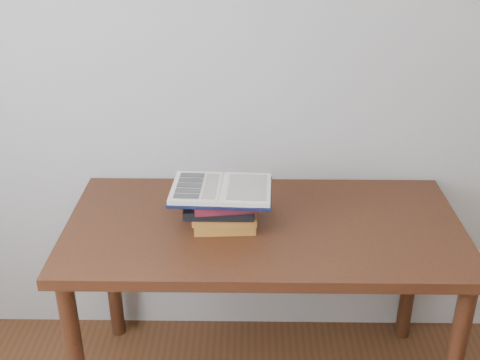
{
  "coord_description": "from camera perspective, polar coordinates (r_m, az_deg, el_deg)",
  "views": [
    {
      "loc": [
        -0.07,
        -0.46,
        1.84
      ],
      "look_at": [
        -0.1,
        1.32,
        0.95
      ],
      "focal_mm": 45.0,
      "sensor_mm": 36.0,
      "label": 1
    }
  ],
  "objects": [
    {
      "name": "room_shell",
      "position": [
        0.51,
        -0.34,
        1.76
      ],
      "size": [
        3.54,
        3.54,
        2.62
      ],
      "color": "#ADA9A3",
      "rests_on": "ground"
    },
    {
      "name": "desk",
      "position": [
        2.19,
        2.25,
        -6.31
      ],
      "size": [
        1.4,
        0.7,
        0.75
      ],
      "color": "#432210",
      "rests_on": "ground"
    },
    {
      "name": "book_stack",
      "position": [
        2.09,
        -1.58,
        -2.84
      ],
      "size": [
        0.26,
        0.21,
        0.12
      ],
      "color": "#B77029",
      "rests_on": "desk"
    },
    {
      "name": "open_book",
      "position": [
        2.07,
        -1.77,
        -0.92
      ],
      "size": [
        0.36,
        0.26,
        0.03
      ],
      "rotation": [
        0.0,
        0.0,
        -0.04
      ],
      "color": "black",
      "rests_on": "book_stack"
    }
  ]
}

